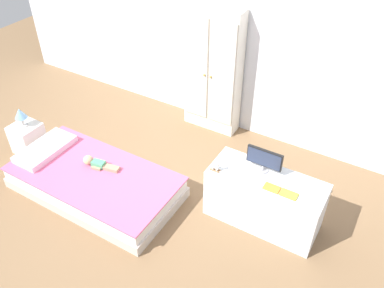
# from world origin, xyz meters

# --- Properties ---
(ground_plane) EXTENTS (10.00, 10.00, 0.02)m
(ground_plane) POSITION_xyz_m (0.00, 0.00, -0.01)
(ground_plane) COLOR brown
(back_wall) EXTENTS (6.40, 0.05, 2.70)m
(back_wall) POSITION_xyz_m (0.00, 1.57, 1.35)
(back_wall) COLOR silver
(back_wall) RESTS_ON ground_plane
(bed) EXTENTS (1.71, 0.87, 0.25)m
(bed) POSITION_xyz_m (-0.54, -0.22, 0.12)
(bed) COLOR beige
(bed) RESTS_ON ground_plane
(pillow) EXTENTS (0.32, 0.62, 0.07)m
(pillow) POSITION_xyz_m (-1.19, -0.22, 0.28)
(pillow) COLOR silver
(pillow) RESTS_ON bed
(doll) EXTENTS (0.39, 0.15, 0.10)m
(doll) POSITION_xyz_m (-0.60, -0.12, 0.29)
(doll) COLOR #4CA375
(doll) RESTS_ON bed
(nightstand) EXTENTS (0.30, 0.30, 0.35)m
(nightstand) POSITION_xyz_m (-1.64, -0.09, 0.17)
(nightstand) COLOR silver
(nightstand) RESTS_ON ground_plane
(table_lamp) EXTENTS (0.13, 0.13, 0.22)m
(table_lamp) POSITION_xyz_m (-1.64, -0.09, 0.50)
(table_lamp) COLOR #B7B2AD
(table_lamp) RESTS_ON nightstand
(wardrobe) EXTENTS (0.66, 0.25, 1.50)m
(wardrobe) POSITION_xyz_m (-0.09, 1.42, 0.75)
(wardrobe) COLOR white
(wardrobe) RESTS_ON ground_plane
(tv_stand) EXTENTS (1.03, 0.43, 0.53)m
(tv_stand) POSITION_xyz_m (1.06, 0.29, 0.27)
(tv_stand) COLOR silver
(tv_stand) RESTS_ON ground_plane
(tv_monitor) EXTENTS (0.33, 0.10, 0.23)m
(tv_monitor) POSITION_xyz_m (0.99, 0.37, 0.67)
(tv_monitor) COLOR #99999E
(tv_monitor) RESTS_ON tv_stand
(rocking_horse_toy) EXTENTS (0.09, 0.04, 0.11)m
(rocking_horse_toy) POSITION_xyz_m (0.63, 0.15, 0.58)
(rocking_horse_toy) COLOR #8E6642
(rocking_horse_toy) RESTS_ON tv_stand
(book_orange) EXTENTS (0.14, 0.09, 0.01)m
(book_orange) POSITION_xyz_m (1.14, 0.20, 0.54)
(book_orange) COLOR orange
(book_orange) RESTS_ON tv_stand
(book_yellow) EXTENTS (0.14, 0.09, 0.01)m
(book_yellow) POSITION_xyz_m (1.29, 0.20, 0.54)
(book_yellow) COLOR gold
(book_yellow) RESTS_ON tv_stand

